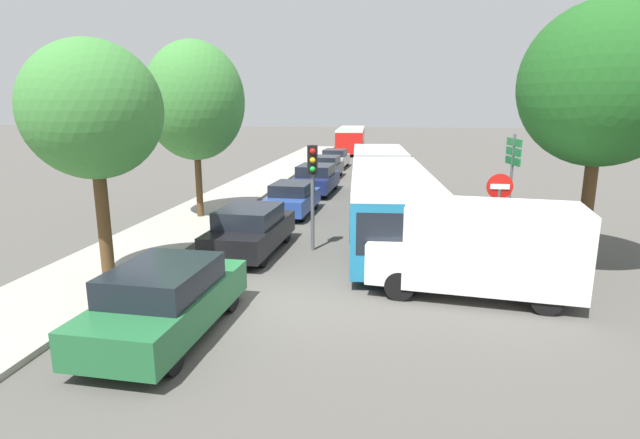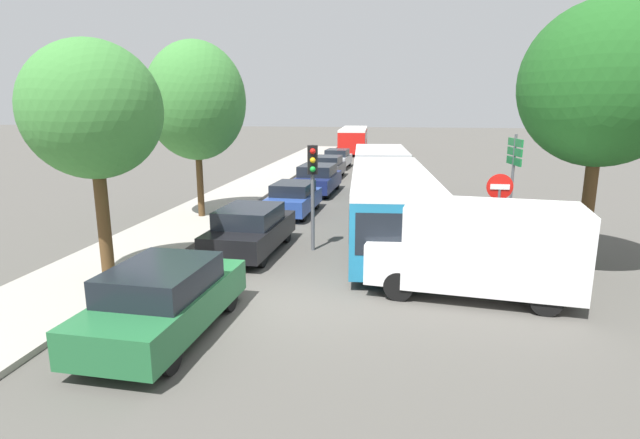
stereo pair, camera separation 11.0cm
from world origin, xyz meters
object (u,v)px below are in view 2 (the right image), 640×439
(queued_car_green, at_px, (165,299))
(white_van, at_px, (481,247))
(articulated_bus, at_px, (385,186))
(queued_car_navy, at_px, (318,179))
(queued_car_silver, at_px, (337,158))
(traffic_light, at_px, (313,174))
(direction_sign_post, at_px, (514,162))
(city_bus_rear, at_px, (354,138))
(queued_car_graphite, at_px, (328,167))
(queued_car_black, at_px, (251,229))
(tree_left_mid, at_px, (197,104))
(queued_car_blue, at_px, (294,198))
(tree_left_near, at_px, (93,111))
(tree_right_near, at_px, (599,89))
(no_entry_sign, at_px, (498,208))

(queued_car_green, bearing_deg, white_van, -61.31)
(articulated_bus, relative_size, queued_car_navy, 3.73)
(queued_car_silver, xyz_separation_m, traffic_light, (1.86, -22.01, 1.79))
(direction_sign_post, bearing_deg, queued_car_navy, -46.99)
(queued_car_green, bearing_deg, city_bus_rear, 2.38)
(queued_car_graphite, bearing_deg, articulated_bus, -158.68)
(queued_car_black, xyz_separation_m, queued_car_silver, (0.06, 22.55, -0.05))
(queued_car_graphite, height_order, tree_left_mid, tree_left_mid)
(articulated_bus, bearing_deg, queued_car_silver, -171.03)
(queued_car_blue, relative_size, tree_left_near, 0.66)
(white_van, bearing_deg, tree_right_near, -136.11)
(tree_left_near, xyz_separation_m, tree_left_mid, (-0.64, 7.98, 0.18))
(articulated_bus, bearing_deg, no_entry_sign, 22.97)
(traffic_light, relative_size, tree_left_near, 0.55)
(queued_car_blue, distance_m, no_entry_sign, 9.96)
(city_bus_rear, bearing_deg, tree_left_mid, 171.08)
(tree_left_near, bearing_deg, white_van, 5.34)
(no_entry_sign, distance_m, tree_left_mid, 12.27)
(queued_car_black, relative_size, queued_car_blue, 1.08)
(direction_sign_post, bearing_deg, tree_left_mid, -7.80)
(queued_car_navy, relative_size, traffic_light, 1.33)
(direction_sign_post, bearing_deg, traffic_light, 21.30)
(city_bus_rear, distance_m, no_entry_sign, 37.56)
(queued_car_green, relative_size, tree_left_near, 0.73)
(no_entry_sign, relative_size, direction_sign_post, 0.78)
(queued_car_silver, height_order, tree_left_near, tree_left_near)
(queued_car_graphite, height_order, tree_left_near, tree_left_near)
(articulated_bus, xyz_separation_m, white_van, (2.55, -8.07, -0.19))
(traffic_light, bearing_deg, tree_right_near, 71.41)
(articulated_bus, xyz_separation_m, no_entry_sign, (3.23, -6.31, 0.45))
(white_van, xyz_separation_m, tree_right_near, (3.08, 2.31, 3.79))
(queued_car_graphite, bearing_deg, tree_left_mid, 167.17)
(queued_car_green, xyz_separation_m, queued_car_navy, (0.38, 17.24, 0.01))
(queued_car_green, distance_m, tree_left_mid, 11.57)
(white_van, height_order, tree_right_near, tree_right_near)
(traffic_light, bearing_deg, queued_car_silver, 173.24)
(queued_car_black, xyz_separation_m, tree_left_near, (-2.74, -3.61, 3.72))
(queued_car_black, xyz_separation_m, queued_car_blue, (0.17, 5.87, -0.05))
(queued_car_black, bearing_deg, queued_car_green, -177.66)
(queued_car_green, height_order, tree_left_near, tree_left_near)
(queued_car_blue, height_order, no_entry_sign, no_entry_sign)
(queued_car_blue, xyz_separation_m, queued_car_graphite, (-0.06, 11.15, 0.02))
(tree_left_near, bearing_deg, tree_left_mid, 94.57)
(queued_car_green, bearing_deg, tree_left_near, 51.24)
(tree_right_near, bearing_deg, queued_car_black, 177.53)
(city_bus_rear, relative_size, tree_left_mid, 1.59)
(city_bus_rear, relative_size, queued_car_silver, 2.74)
(articulated_bus, relative_size, direction_sign_post, 4.68)
(city_bus_rear, bearing_deg, white_van, -173.03)
(queued_car_graphite, relative_size, no_entry_sign, 1.49)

